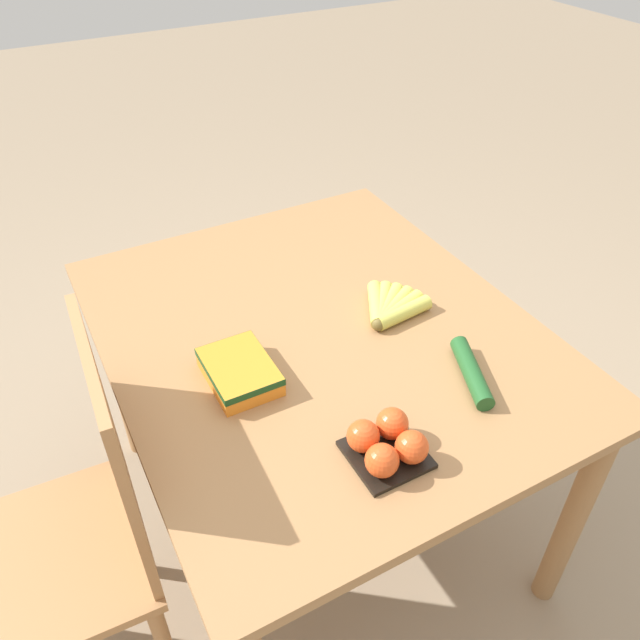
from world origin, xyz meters
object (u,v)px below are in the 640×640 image
object	(u,v)px
carrot_bag	(239,370)
cucumber_near	(471,372)
chair	(81,535)
tomato_pack	(387,444)
banana_bunch	(390,308)

from	to	relation	value
carrot_bag	cucumber_near	size ratio (longest dim) A/B	0.93
chair	cucumber_near	distance (m)	0.92
cucumber_near	tomato_pack	bearing A→B (deg)	108.24
chair	carrot_bag	world-z (taller)	chair
banana_bunch	carrot_bag	bearing A→B (deg)	95.78
carrot_bag	cucumber_near	distance (m)	0.51
carrot_bag	tomato_pack	bearing A→B (deg)	-153.21
tomato_pack	cucumber_near	bearing A→B (deg)	-71.76
banana_bunch	carrot_bag	world-z (taller)	carrot_bag
chair	banana_bunch	world-z (taller)	chair
chair	tomato_pack	world-z (taller)	chair
banana_bunch	cucumber_near	distance (m)	0.28
chair	tomato_pack	bearing A→B (deg)	66.48
banana_bunch	tomato_pack	size ratio (longest dim) A/B	1.23
chair	tomato_pack	distance (m)	0.70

